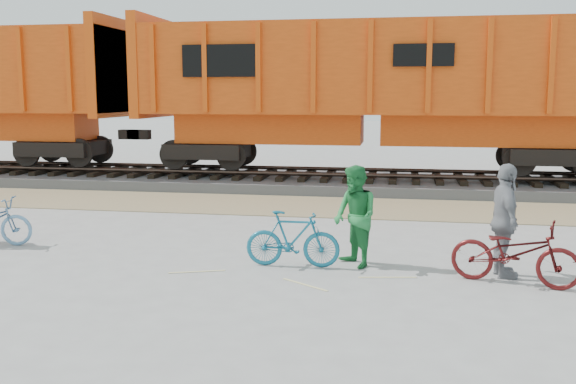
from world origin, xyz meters
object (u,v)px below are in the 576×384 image
object	(u,v)px
bicycle_teal	(293,239)
person_woman	(505,221)
person_man	(355,216)
hopper_car_center	(372,87)
bicycle_maroon	(515,253)

from	to	relation	value
bicycle_teal	person_woman	size ratio (longest dim) A/B	0.87
bicycle_teal	person_man	bearing A→B (deg)	-80.26
hopper_car_center	person_man	bearing A→B (deg)	-88.93
hopper_car_center	person_woman	world-z (taller)	hopper_car_center
bicycle_teal	person_man	size ratio (longest dim) A/B	0.93
hopper_car_center	bicycle_teal	world-z (taller)	hopper_car_center
bicycle_maroon	bicycle_teal	bearing A→B (deg)	99.40
person_man	bicycle_teal	bearing A→B (deg)	-113.75
hopper_car_center	person_man	distance (m)	9.27
bicycle_teal	bicycle_maroon	xyz separation A→B (m)	(3.40, -0.42, 0.02)
bicycle_maroon	person_man	xyz separation A→B (m)	(-2.40, 0.62, 0.35)
hopper_car_center	person_man	world-z (taller)	hopper_car_center
hopper_car_center	bicycle_teal	size ratio (longest dim) A/B	9.07
bicycle_maroon	person_woman	xyz separation A→B (m)	(-0.10, 0.40, 0.40)
bicycle_teal	person_man	distance (m)	1.08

